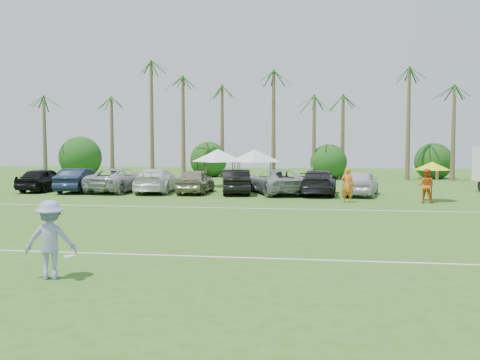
# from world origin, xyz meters

# --- Properties ---
(ground) EXTENTS (120.00, 120.00, 0.00)m
(ground) POSITION_xyz_m (0.00, 0.00, 0.00)
(ground) COLOR #33611D
(ground) RESTS_ON ground
(field_lines) EXTENTS (80.00, 12.10, 0.01)m
(field_lines) POSITION_xyz_m (0.00, 8.00, 0.01)
(field_lines) COLOR white
(field_lines) RESTS_ON ground
(palm_tree_0) EXTENTS (2.40, 2.40, 8.90)m
(palm_tree_0) POSITION_xyz_m (-22.00, 38.00, 7.48)
(palm_tree_0) COLOR brown
(palm_tree_0) RESTS_ON ground
(palm_tree_1) EXTENTS (2.40, 2.40, 9.90)m
(palm_tree_1) POSITION_xyz_m (-17.00, 38.00, 8.35)
(palm_tree_1) COLOR brown
(palm_tree_1) RESTS_ON ground
(palm_tree_2) EXTENTS (2.40, 2.40, 10.90)m
(palm_tree_2) POSITION_xyz_m (-12.00, 38.00, 9.21)
(palm_tree_2) COLOR brown
(palm_tree_2) RESTS_ON ground
(palm_tree_3) EXTENTS (2.40, 2.40, 11.90)m
(palm_tree_3) POSITION_xyz_m (-8.00, 38.00, 10.06)
(palm_tree_3) COLOR brown
(palm_tree_3) RESTS_ON ground
(palm_tree_4) EXTENTS (2.40, 2.40, 8.90)m
(palm_tree_4) POSITION_xyz_m (-4.00, 38.00, 7.48)
(palm_tree_4) COLOR brown
(palm_tree_4) RESTS_ON ground
(palm_tree_5) EXTENTS (2.40, 2.40, 9.90)m
(palm_tree_5) POSITION_xyz_m (0.00, 38.00, 8.35)
(palm_tree_5) COLOR brown
(palm_tree_5) RESTS_ON ground
(palm_tree_6) EXTENTS (2.40, 2.40, 10.90)m
(palm_tree_6) POSITION_xyz_m (4.00, 38.00, 9.21)
(palm_tree_6) COLOR brown
(palm_tree_6) RESTS_ON ground
(palm_tree_7) EXTENTS (2.40, 2.40, 11.90)m
(palm_tree_7) POSITION_xyz_m (8.00, 38.00, 10.06)
(palm_tree_7) COLOR brown
(palm_tree_7) RESTS_ON ground
(palm_tree_8) EXTENTS (2.40, 2.40, 8.90)m
(palm_tree_8) POSITION_xyz_m (13.00, 38.00, 7.48)
(palm_tree_8) COLOR brown
(palm_tree_8) RESTS_ON ground
(palm_tree_9) EXTENTS (2.40, 2.40, 9.90)m
(palm_tree_9) POSITION_xyz_m (18.00, 38.00, 8.35)
(palm_tree_9) COLOR brown
(palm_tree_9) RESTS_ON ground
(bush_tree_0) EXTENTS (4.00, 4.00, 4.00)m
(bush_tree_0) POSITION_xyz_m (-19.00, 39.00, 1.80)
(bush_tree_0) COLOR brown
(bush_tree_0) RESTS_ON ground
(bush_tree_1) EXTENTS (4.00, 4.00, 4.00)m
(bush_tree_1) POSITION_xyz_m (-6.00, 39.00, 1.80)
(bush_tree_1) COLOR brown
(bush_tree_1) RESTS_ON ground
(bush_tree_2) EXTENTS (4.00, 4.00, 4.00)m
(bush_tree_2) POSITION_xyz_m (6.00, 39.00, 1.80)
(bush_tree_2) COLOR brown
(bush_tree_2) RESTS_ON ground
(bush_tree_3) EXTENTS (4.00, 4.00, 4.00)m
(bush_tree_3) POSITION_xyz_m (16.00, 39.00, 1.80)
(bush_tree_3) COLOR brown
(bush_tree_3) RESTS_ON ground
(sideline_player_a) EXTENTS (0.79, 0.58, 2.01)m
(sideline_player_a) POSITION_xyz_m (6.61, 17.66, 1.00)
(sideline_player_a) COLOR orange
(sideline_player_a) RESTS_ON ground
(sideline_player_b) EXTENTS (1.17, 1.06, 1.95)m
(sideline_player_b) POSITION_xyz_m (11.08, 18.10, 0.98)
(sideline_player_b) COLOR #D75617
(sideline_player_b) RESTS_ON ground
(canopy_tent_left) EXTENTS (4.23, 4.23, 3.43)m
(canopy_tent_left) POSITION_xyz_m (-2.84, 27.80, 2.93)
(canopy_tent_left) COLOR black
(canopy_tent_left) RESTS_ON ground
(canopy_tent_right) EXTENTS (4.20, 4.20, 3.40)m
(canopy_tent_right) POSITION_xyz_m (0.02, 28.07, 2.91)
(canopy_tent_right) COLOR black
(canopy_tent_right) RESTS_ON ground
(market_umbrella) EXTENTS (2.09, 2.09, 2.32)m
(market_umbrella) POSITION_xyz_m (11.57, 19.00, 2.08)
(market_umbrella) COLOR black
(market_umbrella) RESTS_ON ground
(frisbee_player) EXTENTS (1.42, 1.01, 1.99)m
(frisbee_player) POSITION_xyz_m (-1.84, -1.10, 1.00)
(frisbee_player) COLOR #8B93C6
(frisbee_player) RESTS_ON ground
(parked_car_0) EXTENTS (2.31, 5.01, 1.66)m
(parked_car_0) POSITION_xyz_m (-14.36, 21.93, 0.83)
(parked_car_0) COLOR black
(parked_car_0) RESTS_ON ground
(parked_car_1) EXTENTS (2.04, 5.14, 1.66)m
(parked_car_1) POSITION_xyz_m (-11.60, 21.70, 0.83)
(parked_car_1) COLOR #121B31
(parked_car_1) RESTS_ON ground
(parked_car_2) EXTENTS (3.58, 6.32, 1.66)m
(parked_car_2) POSITION_xyz_m (-8.84, 22.14, 0.83)
(parked_car_2) COLOR #A4A6AB
(parked_car_2) RESTS_ON ground
(parked_car_3) EXTENTS (2.63, 5.85, 1.66)m
(parked_car_3) POSITION_xyz_m (-6.08, 22.03, 0.83)
(parked_car_3) COLOR white
(parked_car_3) RESTS_ON ground
(parked_car_4) EXTENTS (1.97, 4.89, 1.66)m
(parked_car_4) POSITION_xyz_m (-3.32, 21.85, 0.83)
(parked_car_4) COLOR gray
(parked_car_4) RESTS_ON ground
(parked_car_5) EXTENTS (2.68, 5.29, 1.66)m
(parked_car_5) POSITION_xyz_m (-0.56, 21.89, 0.83)
(parked_car_5) COLOR black
(parked_car_5) RESTS_ON ground
(parked_car_6) EXTENTS (4.73, 6.58, 1.66)m
(parked_car_6) POSITION_xyz_m (2.20, 22.12, 0.83)
(parked_car_6) COLOR #919399
(parked_car_6) RESTS_ON ground
(parked_car_7) EXTENTS (2.61, 5.84, 1.66)m
(parked_car_7) POSITION_xyz_m (4.96, 21.94, 0.83)
(parked_car_7) COLOR black
(parked_car_7) RESTS_ON ground
(parked_car_8) EXTENTS (2.87, 5.17, 1.66)m
(parked_car_8) POSITION_xyz_m (7.72, 21.77, 0.83)
(parked_car_8) COLOR silver
(parked_car_8) RESTS_ON ground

